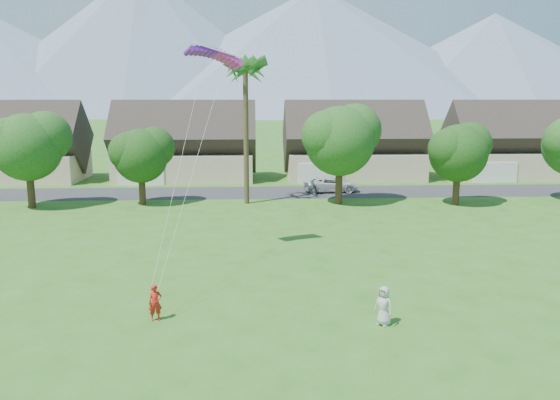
{
  "coord_description": "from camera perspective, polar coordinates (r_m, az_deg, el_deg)",
  "views": [
    {
      "loc": [
        -1.39,
        -18.37,
        9.2
      ],
      "look_at": [
        0.0,
        10.0,
        3.8
      ],
      "focal_mm": 35.0,
      "sensor_mm": 36.0,
      "label": 1
    }
  ],
  "objects": [
    {
      "name": "parked_car",
      "position": [
        53.58,
        5.36,
        1.64
      ],
      "size": [
        5.46,
        2.7,
        1.49
      ],
      "primitive_type": "imported",
      "rotation": [
        0.0,
        0.0,
        1.61
      ],
      "color": "silver",
      "rests_on": "ground"
    },
    {
      "name": "street",
      "position": [
        53.19,
        -1.27,
        0.81
      ],
      "size": [
        90.0,
        7.0,
        0.01
      ],
      "primitive_type": "cube",
      "color": "#2D2D30",
      "rests_on": "ground"
    },
    {
      "name": "fan_palm",
      "position": [
        46.94,
        -3.65,
        13.92
      ],
      "size": [
        3.0,
        3.0,
        13.8
      ],
      "color": "#4C3D26",
      "rests_on": "ground"
    },
    {
      "name": "mountain_ridge",
      "position": [
        279.32,
        -0.4,
        14.85
      ],
      "size": [
        540.0,
        240.0,
        70.0
      ],
      "color": "slate",
      "rests_on": "ground"
    },
    {
      "name": "houses_row",
      "position": [
        61.66,
        -1.05,
        5.41
      ],
      "size": [
        72.75,
        8.19,
        8.86
      ],
      "color": "beige",
      "rests_on": "ground"
    },
    {
      "name": "tree_row",
      "position": [
        46.48,
        -2.5,
        5.43
      ],
      "size": [
        62.27,
        6.67,
        8.45
      ],
      "color": "#47301C",
      "rests_on": "ground"
    },
    {
      "name": "parafoil_kite",
      "position": [
        31.55,
        -6.86,
        14.94
      ],
      "size": [
        3.4,
        1.53,
        0.5
      ],
      "rotation": [
        0.0,
        0.0,
        0.4
      ],
      "color": "purple",
      "rests_on": "ground"
    },
    {
      "name": "watcher",
      "position": [
        23.0,
        10.79,
        -10.8
      ],
      "size": [
        0.94,
        0.93,
        1.64
      ],
      "primitive_type": "imported",
      "rotation": [
        0.0,
        0.0,
        -0.77
      ],
      "color": "#B2B3AE",
      "rests_on": "ground"
    },
    {
      "name": "kite_flyer",
      "position": [
        23.62,
        -12.91,
        -10.42
      ],
      "size": [
        0.65,
        0.53,
        1.55
      ],
      "primitive_type": "imported",
      "rotation": [
        0.0,
        0.0,
        0.32
      ],
      "color": "red",
      "rests_on": "ground"
    },
    {
      "name": "ground",
      "position": [
        20.59,
        1.42,
        -15.78
      ],
      "size": [
        500.0,
        500.0,
        0.0
      ],
      "primitive_type": "plane",
      "color": "#2D6019",
      "rests_on": "ground"
    }
  ]
}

